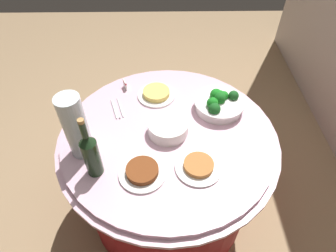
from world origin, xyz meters
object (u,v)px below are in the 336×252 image
(food_plate_peanuts, at_px, (199,166))
(broccoli_bowl, at_px, (219,103))
(plate_stack, at_px, (167,127))
(food_plate_stir_fry, at_px, (142,172))
(decorative_fruit_vase, at_px, (77,130))
(serving_tongs, at_px, (117,109))
(label_placard_front, at_px, (125,84))
(wine_bottle, at_px, (91,154))
(food_plate_noodles, at_px, (156,94))

(food_plate_peanuts, bearing_deg, broccoli_bowl, 159.92)
(broccoli_bowl, relative_size, plate_stack, 1.33)
(plate_stack, relative_size, food_plate_stir_fry, 0.95)
(decorative_fruit_vase, xyz_separation_m, food_plate_peanuts, (0.11, 0.55, -0.13))
(serving_tongs, distance_m, food_plate_stir_fry, 0.46)
(food_plate_stir_fry, bearing_deg, label_placard_front, -168.02)
(wine_bottle, height_order, food_plate_stir_fry, wine_bottle)
(broccoli_bowl, xyz_separation_m, plate_stack, (0.17, -0.29, -0.01))
(broccoli_bowl, height_order, label_placard_front, broccoli_bowl)
(plate_stack, relative_size, food_plate_peanuts, 0.95)
(plate_stack, xyz_separation_m, food_plate_peanuts, (0.23, 0.14, -0.02))
(broccoli_bowl, relative_size, decorative_fruit_vase, 0.82)
(serving_tongs, height_order, label_placard_front, label_placard_front)
(serving_tongs, xyz_separation_m, food_plate_stir_fry, (0.43, 0.16, 0.01))
(decorative_fruit_vase, distance_m, serving_tongs, 0.35)
(label_placard_front, bearing_deg, decorative_fruit_vase, -18.77)
(food_plate_peanuts, distance_m, label_placard_front, 0.71)
(serving_tongs, height_order, food_plate_peanuts, food_plate_peanuts)
(wine_bottle, relative_size, decorative_fruit_vase, 0.99)
(wine_bottle, bearing_deg, food_plate_peanuts, 91.15)
(wine_bottle, bearing_deg, plate_stack, 125.90)
(plate_stack, xyz_separation_m, food_plate_stir_fry, (0.26, -0.12, -0.02))
(food_plate_peanuts, bearing_deg, food_plate_stir_fry, -83.77)
(broccoli_bowl, relative_size, wine_bottle, 0.83)
(plate_stack, relative_size, label_placard_front, 3.82)
(plate_stack, bearing_deg, food_plate_peanuts, 31.57)
(decorative_fruit_vase, distance_m, food_plate_stir_fry, 0.35)
(wine_bottle, distance_m, serving_tongs, 0.43)
(wine_bottle, height_order, decorative_fruit_vase, decorative_fruit_vase)
(wine_bottle, height_order, food_plate_peanuts, wine_bottle)
(serving_tongs, bearing_deg, plate_stack, 58.34)
(food_plate_peanuts, bearing_deg, label_placard_front, -146.65)
(plate_stack, height_order, wine_bottle, wine_bottle)
(food_plate_noodles, bearing_deg, wine_bottle, -27.33)
(food_plate_stir_fry, bearing_deg, wine_bottle, -94.96)
(wine_bottle, distance_m, food_plate_stir_fry, 0.24)
(decorative_fruit_vase, height_order, food_plate_noodles, decorative_fruit_vase)
(decorative_fruit_vase, xyz_separation_m, food_plate_stir_fry, (0.14, 0.30, -0.13))
(food_plate_noodles, xyz_separation_m, food_plate_peanuts, (0.52, 0.20, -0.00))
(decorative_fruit_vase, relative_size, serving_tongs, 2.05)
(food_plate_noodles, bearing_deg, broccoli_bowl, 71.26)
(plate_stack, height_order, food_plate_noodles, plate_stack)
(wine_bottle, relative_size, food_plate_noodles, 1.53)
(broccoli_bowl, xyz_separation_m, food_plate_noodles, (-0.12, -0.35, -0.03))
(decorative_fruit_vase, distance_m, label_placard_front, 0.52)
(food_plate_noodles, distance_m, food_plate_peanuts, 0.56)
(wine_bottle, xyz_separation_m, decorative_fruit_vase, (-0.12, -0.08, 0.02))
(wine_bottle, bearing_deg, label_placard_front, 172.13)
(food_plate_noodles, bearing_deg, decorative_fruit_vase, -41.00)
(wine_bottle, relative_size, serving_tongs, 2.03)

